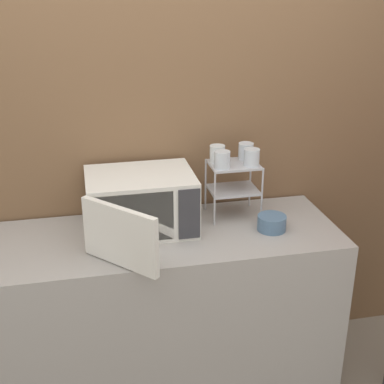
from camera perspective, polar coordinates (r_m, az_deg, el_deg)
wall_back at (r=2.82m, az=-5.11°, el=5.28°), size 8.00×0.06×2.60m
counter at (r=2.87m, az=-3.56°, el=-12.96°), size 1.82×0.64×0.93m
microwave at (r=2.63m, az=-5.60°, el=-1.21°), size 0.55×0.71×0.29m
dish_rack at (r=2.76m, az=4.45°, el=1.46°), size 0.26×0.20×0.29m
glass_front_left at (r=2.66m, az=3.24°, el=3.47°), size 0.08×0.08×0.09m
glass_back_right at (r=2.79m, az=5.77°, el=4.35°), size 0.08×0.08×0.09m
glass_front_right at (r=2.71m, az=6.39°, el=3.71°), size 0.08×0.08×0.09m
glass_back_left at (r=2.74m, az=2.72°, el=4.10°), size 0.08×0.08×0.09m
bowl at (r=2.69m, az=8.50°, el=-3.30°), size 0.14×0.14×0.08m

